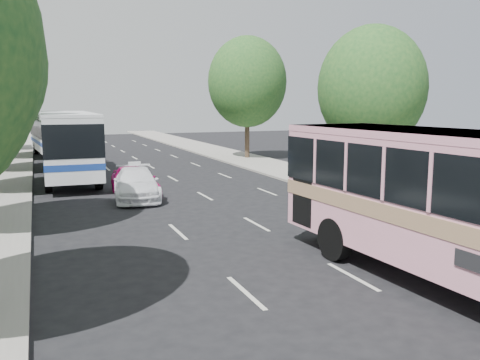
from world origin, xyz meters
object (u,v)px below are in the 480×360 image
pink_bus (477,196)px  tour_coach_rear (54,132)px  pink_taxi (135,181)px  white_pickup (136,184)px  tour_coach_front (68,139)px

pink_bus → tour_coach_rear: size_ratio=0.99×
tour_coach_rear → pink_taxi: bearing=-86.8°
pink_bus → white_pickup: (-4.88, 14.48, -1.58)m
pink_bus → white_pickup: bearing=105.4°
tour_coach_front → tour_coach_rear: tour_coach_front is taller
pink_bus → pink_taxi: (-4.79, 15.26, -1.56)m
pink_taxi → tour_coach_front: size_ratio=0.33×
white_pickup → pink_taxi: bearing=90.6°
white_pickup → tour_coach_rear: size_ratio=0.41×
tour_coach_front → tour_coach_rear: size_ratio=1.08×
pink_bus → tour_coach_rear: 35.36m
pink_bus → tour_coach_rear: (-7.64, 34.52, -0.20)m
white_pickup → tour_coach_front: (-2.41, 7.73, 1.58)m
pink_bus → pink_taxi: size_ratio=2.77×
pink_taxi → tour_coach_rear: 19.52m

